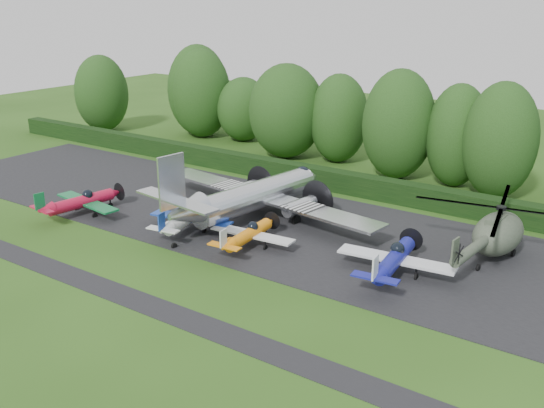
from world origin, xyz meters
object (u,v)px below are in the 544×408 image
Objects in this scene: transport_plane at (254,196)px; light_plane_red at (82,201)px; helicopter at (498,230)px; light_plane_white at (188,218)px; light_plane_blue at (394,259)px; light_plane_orange at (249,234)px.

light_plane_red is (-12.93, -7.47, -0.87)m from transport_plane.
light_plane_white is at bearing -163.67° from helicopter.
light_plane_red is 0.95× the size of light_plane_blue.
light_plane_blue is 0.60× the size of helicopter.
transport_plane reaches higher than light_plane_white.
transport_plane is at bearing 126.88° from light_plane_orange.
light_plane_white is 0.89× the size of light_plane_blue.
transport_plane reaches higher than light_plane_orange.
helicopter reaches higher than light_plane_orange.
transport_plane is 5.99m from light_plane_white.
light_plane_blue reaches higher than light_plane_white.
light_plane_orange is at bearing -156.75° from helicopter.
helicopter reaches higher than light_plane_white.
light_plane_red is 10.46m from light_plane_white.
helicopter reaches higher than light_plane_blue.
light_plane_orange is (16.25, 2.28, -0.13)m from light_plane_red.
transport_plane is at bearing -175.18° from helicopter.
helicopter is at bearing 2.22° from transport_plane.
light_plane_white is 0.53× the size of helicopter.
light_plane_red is 33.89m from helicopter.
light_plane_red is at bearing -158.20° from transport_plane.
light_plane_red is 27.51m from light_plane_blue.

